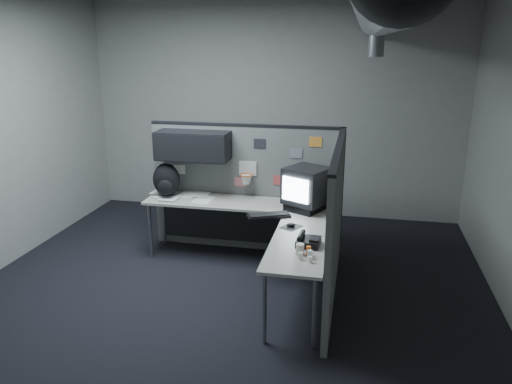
% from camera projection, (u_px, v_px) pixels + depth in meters
% --- Properties ---
extents(room, '(5.62, 5.62, 3.22)m').
position_uv_depth(room, '(281.00, 98.00, 4.62)').
color(room, black).
rests_on(room, ground).
extents(partition_back, '(2.44, 0.42, 1.63)m').
position_uv_depth(partition_back, '(231.00, 175.00, 6.25)').
color(partition_back, slate).
rests_on(partition_back, ground).
extents(partition_right, '(0.07, 2.23, 1.63)m').
position_uv_depth(partition_right, '(335.00, 224.00, 5.08)').
color(partition_right, slate).
rests_on(partition_right, ground).
extents(desk, '(2.31, 2.11, 0.73)m').
position_uv_depth(desk, '(254.00, 220.00, 5.78)').
color(desk, '#ADA79C').
rests_on(desk, ground).
extents(monitor, '(0.58, 0.58, 0.50)m').
position_uv_depth(monitor, '(306.00, 188.00, 5.71)').
color(monitor, black).
rests_on(monitor, desk).
extents(keyboard, '(0.50, 0.35, 0.04)m').
position_uv_depth(keyboard, '(269.00, 216.00, 5.52)').
color(keyboard, black).
rests_on(keyboard, desk).
extents(mouse, '(0.24, 0.26, 0.04)m').
position_uv_depth(mouse, '(291.00, 226.00, 5.23)').
color(mouse, black).
rests_on(mouse, desk).
extents(phone, '(0.23, 0.25, 0.11)m').
position_uv_depth(phone, '(308.00, 241.00, 4.77)').
color(phone, black).
rests_on(phone, desk).
extents(bottles, '(0.14, 0.20, 0.09)m').
position_uv_depth(bottles, '(307.00, 254.00, 4.48)').
color(bottles, silver).
rests_on(bottles, desk).
extents(cup, '(0.08, 0.08, 0.10)m').
position_uv_depth(cup, '(300.00, 249.00, 4.56)').
color(cup, beige).
rests_on(cup, desk).
extents(papers, '(0.85, 0.55, 0.02)m').
position_uv_depth(papers, '(181.00, 195.00, 6.29)').
color(papers, white).
rests_on(papers, desk).
extents(backpack, '(0.37, 0.34, 0.43)m').
position_uv_depth(backpack, '(166.00, 181.00, 6.20)').
color(backpack, black).
rests_on(backpack, desk).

